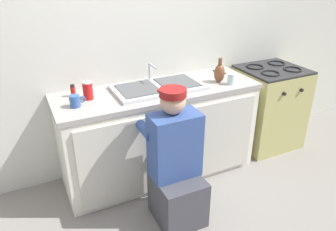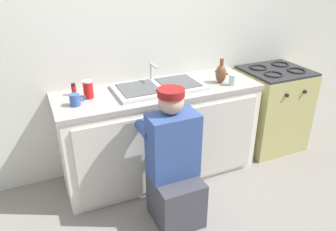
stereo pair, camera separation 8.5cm
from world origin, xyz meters
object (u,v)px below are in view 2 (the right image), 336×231
Objects in this scene: stove_range at (271,108)px; coffee_mug at (75,100)px; plumber_person at (174,169)px; spice_bottle_red at (74,90)px; vase_decorative at (221,73)px; water_glass at (232,80)px; cell_phone at (222,72)px; sink_double_basin at (159,87)px; soda_cup_red at (88,89)px.

coffee_mug is at bearing -178.07° from stove_range.
coffee_mug is (-0.61, 0.55, 0.47)m from plumber_person.
vase_decorative reaches higher than spice_bottle_red.
plumber_person reaches higher than stove_range.
cell_phone is (0.10, 0.34, -0.04)m from water_glass.
sink_double_basin is 0.78m from plumber_person.
coffee_mug reaches higher than cell_phone.
cell_phone is (-0.58, 0.15, 0.44)m from stove_range.
soda_cup_red is at bearing 176.39° from sink_double_basin.
plumber_person reaches higher than water_glass.
sink_double_basin is 6.35× the size of coffee_mug.
spice_bottle_red is at bearing 175.70° from stove_range.
water_glass is at bearing -4.70° from coffee_mug.
spice_bottle_red is at bearing 166.10° from water_glass.
coffee_mug is 1.33m from vase_decorative.
vase_decorative is at bearing -0.57° from coffee_mug.
soda_cup_red reaches higher than water_glass.
stove_range is at bearing -1.21° from soda_cup_red.
stove_range is 3.93× the size of vase_decorative.
coffee_mug is at bearing 175.30° from water_glass.
sink_double_basin is at bearing 171.75° from vase_decorative.
stove_range is 2.13m from coffee_mug.
vase_decorative reaches higher than sink_double_basin.
soda_cup_red is 1.21m from vase_decorative.
plumber_person is 10.52× the size of spice_bottle_red.
soda_cup_red is at bearing 174.11° from vase_decorative.
coffee_mug is at bearing 137.64° from plumber_person.
water_glass reaches higher than cell_phone.
vase_decorative reaches higher than water_glass.
stove_range is 0.82× the size of plumber_person.
soda_cup_red is 1.45× the size of spice_bottle_red.
plumber_person is 7.89× the size of cell_phone.
sink_double_basin is 5.26× the size of soda_cup_red.
sink_double_basin is at bearing -168.67° from cell_phone.
stove_range is 0.74m from cell_phone.
spice_bottle_red is (-0.58, 0.78, 0.48)m from plumber_person.
sink_double_basin is 5.71× the size of cell_phone.
coffee_mug is (-0.03, -0.22, -0.00)m from spice_bottle_red.
sink_double_basin is 0.68m from water_glass.
vase_decorative reaches higher than plumber_person.
plumber_person reaches higher than coffee_mug.
soda_cup_red reaches higher than cell_phone.
plumber_person is at bearing -156.99° from stove_range.
plumber_person is 0.95m from coffee_mug.
coffee_mug is (-0.74, -0.07, 0.03)m from sink_double_basin.
coffee_mug is 1.51m from cell_phone.
vase_decorative is at bearing -5.89° from soda_cup_red.
cell_phone is (1.49, 0.22, -0.04)m from coffee_mug.
water_glass is 0.35m from cell_phone.
sink_double_basin reaches higher than water_glass.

